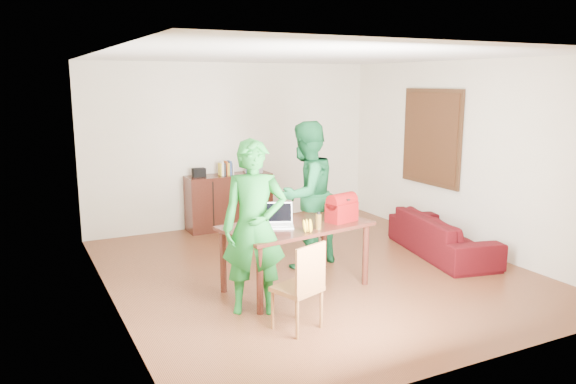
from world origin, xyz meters
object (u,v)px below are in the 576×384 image
sofa (442,235)px  person_near (254,227)px  table (296,232)px  bottle (318,221)px  red_bag (342,210)px  laptop (277,223)px  person_far (306,195)px  chair (298,304)px

sofa → person_near: bearing=113.4°
table → sofa: (2.44, 0.24, -0.40)m
table → bottle: size_ratio=9.12×
red_bag → sofa: bearing=-3.7°
bottle → red_bag: bearing=23.9°
laptop → person_far: bearing=66.9°
person_far → bottle: size_ratio=9.73×
table → bottle: bearing=-78.0°
red_bag → table: bearing=152.4°
bottle → chair: bearing=-131.9°
person_far → bottle: bearing=47.3°
table → laptop: size_ratio=4.16×
person_far → sofa: (1.94, -0.45, -0.67)m
bottle → sofa: bottle is taller
red_bag → chair: bearing=-154.4°
sofa → person_far: bearing=88.9°
person_near → sofa: size_ratio=0.96×
bottle → sofa: 2.46m
table → chair: chair is taller
chair → person_far: 2.08m
sofa → chair: bearing=124.8°
table → sofa: bearing=-3.5°
table → person_near: size_ratio=0.98×
person_near → red_bag: bearing=36.0°
chair → red_bag: size_ratio=2.49×
person_near → person_far: (1.20, 1.09, 0.04)m
sofa → red_bag: bearing=112.8°
bottle → red_bag: 0.46m
laptop → bottle: laptop is taller
table → sofa: size_ratio=0.93×
table → red_bag: size_ratio=4.99×
person_near → red_bag: size_ratio=5.12×
person_near → chair: bearing=-48.1°
table → person_near: 0.83m
chair → person_near: person_near is taller
chair → red_bag: (1.04, 0.87, 0.65)m
chair → person_near: 0.91m
person_far → red_bag: bearing=71.0°
table → laptop: (-0.25, -0.03, 0.14)m
chair → laptop: 1.15m
chair → person_near: size_ratio=0.49×
person_near → sofa: person_near is taller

